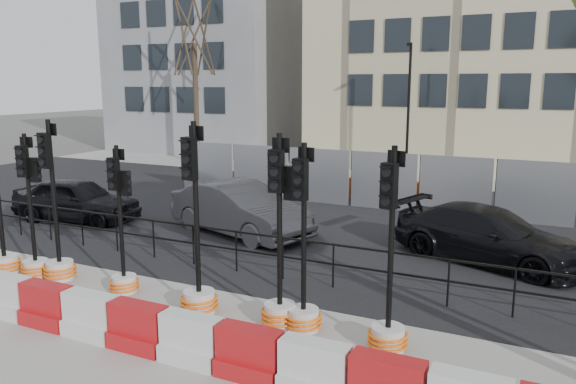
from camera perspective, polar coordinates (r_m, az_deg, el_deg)
The scene contains 21 objects.
ground at distance 12.31m, azimuth -8.14°, elevation -9.74°, with size 120.00×120.00×0.00m, color #51514C.
sidewalk_near at distance 10.17m, azimuth -17.90°, elevation -14.79°, with size 40.00×6.00×0.02m, color gray.
road at distance 18.26m, azimuth 4.17°, elevation -2.66°, with size 40.00×14.00×0.03m, color black.
sidewalk_far at distance 26.67m, azimuth 11.33°, elevation 1.54°, with size 40.00×4.00×0.02m, color gray.
building_grey at distance 37.66m, azimuth -7.54°, elevation 15.08°, with size 11.00×9.06×14.00m.
kerb_railing at distance 13.05m, azimuth -5.28°, elevation -5.27°, with size 18.00×0.04×1.00m.
heras_fencing at distance 20.69m, azimuth 7.03°, elevation 0.82°, with size 14.33×1.72×2.00m.
lamp_post_far at distance 25.23m, azimuth 12.13°, elevation 8.32°, with size 0.12×0.56×6.00m.
tree_bare_far at distance 30.60m, azimuth -9.53°, elevation 15.30°, with size 2.00×2.00×9.00m.
barrier_row at distance 10.15m, azimuth -17.23°, elevation -12.58°, with size 16.75×0.50×0.80m.
traffic_signal_a at distance 14.46m, azimuth -27.04°, elevation -4.66°, with size 0.70×0.70×3.54m.
traffic_signal_b at distance 13.89m, azimuth -24.41°, elevation -4.84°, with size 0.64×0.64×3.26m.
traffic_signal_c at distance 13.48m, azimuth -22.36°, elevation -5.31°, with size 0.71×0.71×3.58m.
traffic_signal_d at distance 12.22m, azimuth -16.44°, elevation -6.57°, with size 0.61×0.61×3.12m.
traffic_signal_e at distance 10.87m, azimuth -9.15°, elevation -8.38°, with size 0.72×0.72×3.67m.
traffic_signal_f at distance 10.16m, azimuth -0.82°, elevation -9.17°, with size 0.69×0.69×3.51m.
traffic_signal_g at distance 10.05m, azimuth 1.54°, elevation -10.28°, with size 0.66×0.66×3.36m.
traffic_signal_h at distance 9.48m, azimuth 10.14°, elevation -11.76°, with size 0.67×0.67×3.40m.
car_a at distance 18.95m, azimuth -20.69°, elevation -0.73°, with size 4.26×2.13×1.40m, color black.
car_b at distance 16.22m, azimuth -4.93°, elevation -1.72°, with size 4.88×2.98×1.52m, color #4B4A4F.
car_c at distance 14.57m, azimuth 19.66°, elevation -4.17°, with size 5.04×3.31×1.36m, color black.
Camera 1 is at (6.49, -9.50, 4.37)m, focal length 35.00 mm.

